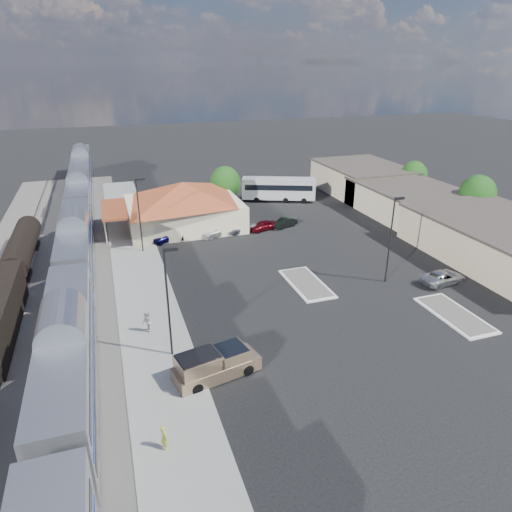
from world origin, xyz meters
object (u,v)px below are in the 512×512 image
object	(u,v)px
station_depot	(183,204)
pickup_truck	(217,364)
suv	(443,277)
coach_bus	(279,188)

from	to	relation	value
station_depot	pickup_truck	world-z (taller)	station_depot
suv	pickup_truck	bearing A→B (deg)	98.12
station_depot	coach_bus	xyz separation A→B (m)	(16.87, 7.39, -0.96)
station_depot	pickup_truck	bearing A→B (deg)	-96.41
station_depot	coach_bus	size ratio (longest dim) A/B	1.55
pickup_truck	suv	world-z (taller)	pickup_truck
pickup_truck	suv	size ratio (longest dim) A/B	1.34
suv	coach_bus	xyz separation A→B (m)	(-5.04, 33.62, 1.49)
station_depot	coach_bus	bearing A→B (deg)	23.64
suv	station_depot	bearing A→B (deg)	32.21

